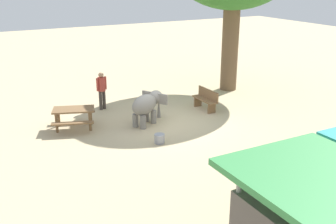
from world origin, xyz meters
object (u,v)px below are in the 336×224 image
object	(u,v)px
person_handler	(102,88)
feed_bucket	(159,139)
picnic_table_near	(74,114)
wooden_bench	(206,99)
elephant	(147,105)

from	to	relation	value
person_handler	feed_bucket	bearing A→B (deg)	-10.68
picnic_table_near	feed_bucket	world-z (taller)	picnic_table_near
wooden_bench	picnic_table_near	distance (m)	5.59
elephant	feed_bucket	distance (m)	2.04
person_handler	wooden_bench	size ratio (longest dim) A/B	1.15
picnic_table_near	feed_bucket	xyz separation A→B (m)	(-2.20, 2.72, -0.43)
person_handler	picnic_table_near	bearing A→B (deg)	-63.28
picnic_table_near	elephant	bearing A→B (deg)	2.78
feed_bucket	person_handler	bearing A→B (deg)	-83.15
elephant	feed_bucket	xyz separation A→B (m)	(0.44, 1.90, -0.61)
elephant	wooden_bench	distance (m)	2.96
person_handler	picnic_table_near	world-z (taller)	person_handler
person_handler	wooden_bench	bearing A→B (deg)	43.98
elephant	person_handler	world-z (taller)	person_handler
feed_bucket	picnic_table_near	bearing A→B (deg)	-50.97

